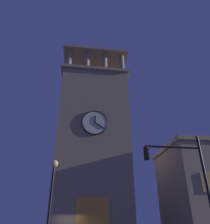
# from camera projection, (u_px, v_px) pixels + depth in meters

# --- Properties ---
(clocktower) EXTENTS (9.08, 6.97, 26.12)m
(clocktower) POSITION_uv_depth(u_px,v_px,m) (92.00, 144.00, 26.95)
(clocktower) COLOR gray
(clocktower) RESTS_ON ground_plane
(traffic_signal_near) EXTENTS (3.48, 0.41, 6.42)m
(traffic_signal_near) POSITION_uv_depth(u_px,v_px,m) (188.00, 175.00, 11.98)
(traffic_signal_near) COLOR black
(traffic_signal_near) RESTS_ON ground_plane
(street_lamp) EXTENTS (0.44, 0.44, 5.18)m
(street_lamp) POSITION_uv_depth(u_px,v_px,m) (52.00, 186.00, 12.67)
(street_lamp) COLOR black
(street_lamp) RESTS_ON ground_plane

